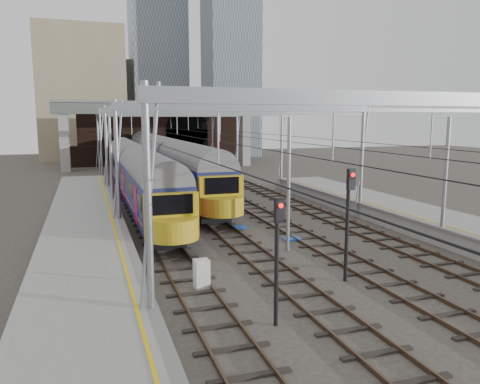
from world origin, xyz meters
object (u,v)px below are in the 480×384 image
object	(u,v)px
train_main	(150,152)
signal_near_centre	(348,211)
train_second	(137,173)
relay_cabinet	(202,274)
signal_near_left	(278,245)

from	to	relation	value
train_main	signal_near_centre	size ratio (longest dim) A/B	13.94
train_main	signal_near_centre	distance (m)	44.74
train_second	signal_near_centre	bearing A→B (deg)	-73.64
train_main	relay_cabinet	world-z (taller)	train_main
relay_cabinet	train_main	bearing A→B (deg)	79.77
train_main	train_second	size ratio (longest dim) A/B	2.09
train_main	train_second	bearing A→B (deg)	-99.97
train_main	signal_near_centre	bearing A→B (deg)	-86.88
train_second	signal_near_left	xyz separation A→B (m)	(1.92, -25.02, 0.32)
signal_near_centre	train_main	bearing A→B (deg)	84.79
train_second	relay_cabinet	size ratio (longest dim) A/B	27.15
signal_near_centre	relay_cabinet	xyz separation A→B (m)	(-6.05, 1.24, -2.48)
signal_near_centre	relay_cabinet	bearing A→B (deg)	160.11
signal_near_centre	signal_near_left	bearing A→B (deg)	-153.85
train_second	relay_cabinet	xyz separation A→B (m)	(0.39, -20.68, -1.89)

